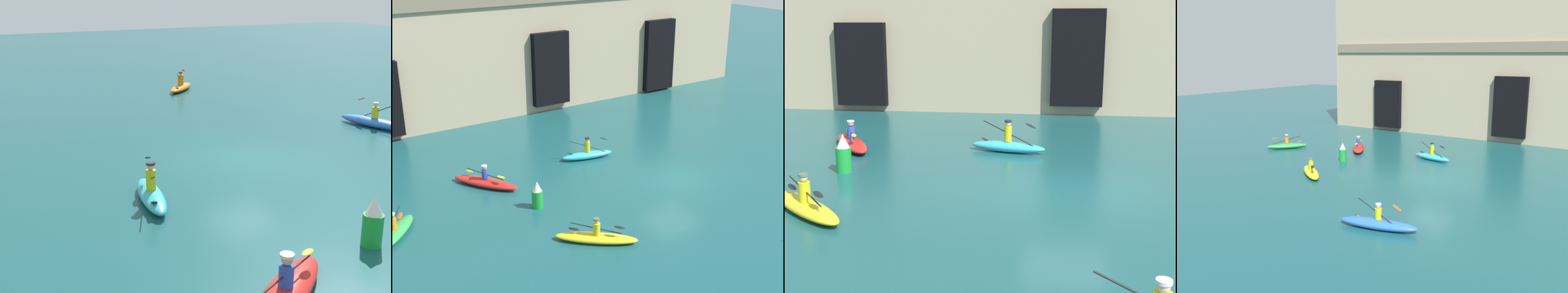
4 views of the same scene
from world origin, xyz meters
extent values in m
plane|color=#195156|center=(0.00, 0.00, 0.00)|extent=(120.00, 120.00, 0.00)
ellipsoid|color=#33B2C6|center=(-2.13, 4.56, 0.20)|extent=(2.92, 1.27, 0.40)
cylinder|color=gold|center=(-2.13, 4.56, 0.69)|extent=(0.28, 0.28, 0.58)
sphere|color=beige|center=(-2.13, 4.56, 1.09)|extent=(0.22, 0.22, 0.22)
cylinder|color=#232328|center=(-2.13, 4.56, 1.18)|extent=(0.27, 0.27, 0.06)
cylinder|color=black|center=(-2.13, 4.56, 0.72)|extent=(1.93, 0.69, 0.82)
ellipsoid|color=black|center=(-2.97, 4.85, 0.37)|extent=(0.46, 0.31, 0.21)
ellipsoid|color=black|center=(-1.28, 4.27, 1.07)|extent=(0.46, 0.31, 0.21)
cylinder|color=#2D47B7|center=(-8.15, 4.40, 0.61)|extent=(0.30, 0.30, 0.46)
sphere|color=tan|center=(-8.15, 4.40, 0.96)|extent=(0.23, 0.23, 0.23)
cylinder|color=silver|center=(-8.15, 4.40, 1.05)|extent=(0.28, 0.28, 0.06)
cylinder|color=black|center=(-8.15, 4.40, 0.64)|extent=(1.02, 2.01, 0.17)
ellipsoid|color=yellow|center=(-7.72, 3.52, 0.70)|extent=(0.36, 0.48, 0.08)
ellipsoid|color=orange|center=(13.19, -4.19, 0.18)|extent=(2.66, 2.69, 0.37)
cylinder|color=orange|center=(13.19, -4.19, 0.65)|extent=(0.35, 0.35, 0.57)
sphere|color=tan|center=(13.19, -4.19, 1.02)|extent=(0.18, 0.18, 0.18)
cylinder|color=#232328|center=(13.19, -4.19, 1.09)|extent=(0.23, 0.23, 0.06)
cylinder|color=black|center=(13.19, -4.19, 0.68)|extent=(1.58, 1.25, 0.94)
ellipsoid|color=#D84C19|center=(13.88, -4.73, 1.08)|extent=(0.44, 0.40, 0.23)
ellipsoid|color=#D84C19|center=(12.50, -3.66, 0.28)|extent=(0.44, 0.40, 0.23)
ellipsoid|color=blue|center=(1.20, -7.68, 0.21)|extent=(3.48, 1.42, 0.43)
cylinder|color=gold|center=(1.20, -7.68, 0.67)|extent=(0.29, 0.29, 0.48)
sphere|color=beige|center=(1.20, -7.68, 1.00)|extent=(0.20, 0.20, 0.20)
cylinder|color=silver|center=(1.20, -7.68, 1.08)|extent=(0.25, 0.25, 0.06)
cylinder|color=black|center=(1.20, -7.68, 0.69)|extent=(2.02, 0.09, 0.98)
ellipsoid|color=#D84C19|center=(0.30, -7.65, 0.27)|extent=(0.42, 0.19, 0.23)
ellipsoid|color=#D84C19|center=(2.10, -7.70, 1.11)|extent=(0.42, 0.19, 0.23)
cylinder|color=green|center=(-7.14, 1.06, 0.40)|extent=(0.49, 0.49, 0.81)
cone|color=white|center=(-7.14, 1.06, 1.03)|extent=(0.42, 0.42, 0.45)
camera|label=1|loc=(-15.53, 10.40, 5.95)|focal=50.00mm
camera|label=2|loc=(-17.35, -18.16, 11.30)|focal=50.00mm
camera|label=3|loc=(-0.45, -15.20, 4.74)|focal=50.00mm
camera|label=4|loc=(10.22, -22.10, 7.11)|focal=40.00mm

